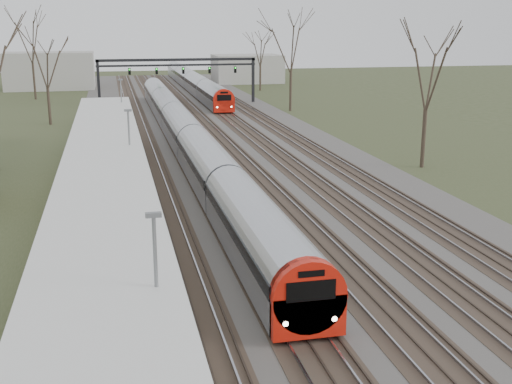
# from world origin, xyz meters

# --- Properties ---
(track_bed) EXTENTS (24.00, 160.00, 0.22)m
(track_bed) POSITION_xyz_m (0.26, 55.00, 0.06)
(track_bed) COLOR #474442
(track_bed) RESTS_ON ground
(platform) EXTENTS (3.50, 69.00, 1.00)m
(platform) POSITION_xyz_m (-9.05, 37.50, 0.50)
(platform) COLOR #9E9B93
(platform) RESTS_ON ground
(canopy) EXTENTS (4.10, 50.00, 3.11)m
(canopy) POSITION_xyz_m (-9.05, 32.99, 3.93)
(canopy) COLOR slate
(canopy) RESTS_ON platform
(signal_gantry) EXTENTS (21.00, 0.59, 6.08)m
(signal_gantry) POSITION_xyz_m (0.29, 84.99, 4.91)
(signal_gantry) COLOR black
(signal_gantry) RESTS_ON ground
(tree_east_far) EXTENTS (5.00, 5.00, 10.30)m
(tree_east_far) POSITION_xyz_m (14.00, 42.00, 7.29)
(tree_east_far) COLOR #2D231C
(tree_east_far) RESTS_ON ground
(train_near) EXTENTS (2.62, 75.21, 3.05)m
(train_near) POSITION_xyz_m (-2.50, 54.81, 1.48)
(train_near) COLOR #A0A2A9
(train_near) RESTS_ON ground
(train_far) EXTENTS (2.62, 60.21, 3.05)m
(train_far) POSITION_xyz_m (4.50, 103.56, 1.48)
(train_far) COLOR #A0A2A9
(train_far) RESTS_ON ground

